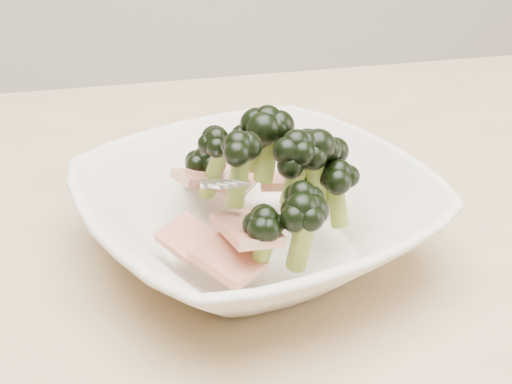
{
  "coord_description": "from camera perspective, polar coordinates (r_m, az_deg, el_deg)",
  "views": [
    {
      "loc": [
        -0.08,
        -0.42,
        1.05
      ],
      "look_at": [
        0.02,
        0.02,
        0.8
      ],
      "focal_mm": 50.0,
      "sensor_mm": 36.0,
      "label": 1
    }
  ],
  "objects": [
    {
      "name": "dining_table",
      "position": [
        0.58,
        -1.69,
        -14.08
      ],
      "size": [
        1.2,
        0.8,
        0.75
      ],
      "color": "tan",
      "rests_on": "ground"
    },
    {
      "name": "broccoli_dish",
      "position": [
        0.52,
        0.21,
        -1.35
      ],
      "size": [
        0.32,
        0.32,
        0.11
      ],
      "color": "beige",
      "rests_on": "dining_table"
    }
  ]
}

